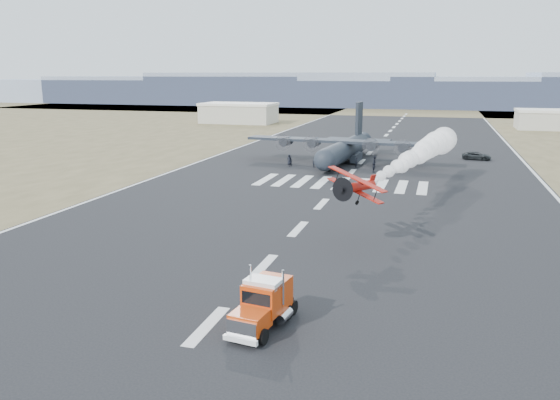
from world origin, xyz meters
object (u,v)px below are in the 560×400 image
at_px(crew_d, 331,162).
at_px(transport_aircraft, 346,148).
at_px(hangar_right, 552,119).
at_px(support_vehicle, 477,156).
at_px(crew_f, 374,167).
at_px(crew_a, 356,162).
at_px(crew_e, 289,160).
at_px(semi_truck, 264,303).
at_px(crew_b, 290,162).
at_px(hangar_left, 239,113).
at_px(aerobatic_biplane, 357,186).
at_px(crew_g, 327,165).
at_px(crew_c, 375,161).
at_px(crew_h, 314,163).

bearing_deg(crew_d, transport_aircraft, 173.17).
relative_size(hangar_right, support_vehicle, 3.83).
height_order(transport_aircraft, crew_f, transport_aircraft).
bearing_deg(crew_a, crew_e, -80.63).
relative_size(semi_truck, crew_b, 4.32).
distance_m(hangar_left, support_vehicle, 97.29).
distance_m(semi_truck, crew_d, 64.68).
relative_size(semi_truck, crew_a, 4.15).
height_order(aerobatic_biplane, crew_g, aerobatic_biplane).
height_order(hangar_left, crew_b, hangar_left).
bearing_deg(crew_b, crew_f, 136.84).
bearing_deg(transport_aircraft, crew_d, -103.12).
bearing_deg(crew_d, crew_c, 115.13).
bearing_deg(crew_a, crew_c, 130.78).
height_order(support_vehicle, crew_e, crew_e).
distance_m(support_vehicle, crew_g, 32.29).
bearing_deg(crew_h, crew_b, 78.02).
bearing_deg(crew_h, crew_a, -96.00).
relative_size(hangar_right, crew_b, 11.93).
distance_m(hangar_left, crew_b, 91.68).
bearing_deg(hangar_right, hangar_left, -177.08).
relative_size(hangar_right, crew_e, 10.81).
bearing_deg(support_vehicle, crew_a, 134.29).
distance_m(semi_truck, transport_aircraft, 69.72).
relative_size(transport_aircraft, support_vehicle, 6.94).
xyz_separation_m(crew_c, crew_h, (-10.20, -3.79, -0.12)).
height_order(crew_b, crew_f, crew_b).
distance_m(crew_b, crew_d, 7.45).
distance_m(aerobatic_biplane, crew_d, 46.33).
height_order(semi_truck, crew_c, semi_truck).
xyz_separation_m(semi_truck, crew_f, (0.01, 59.95, -0.75)).
bearing_deg(transport_aircraft, crew_h, -116.62).
distance_m(transport_aircraft, crew_d, 5.85).
xyz_separation_m(crew_c, crew_d, (-7.52, -1.89, -0.13)).
height_order(support_vehicle, crew_b, crew_b).
bearing_deg(aerobatic_biplane, hangar_right, 84.82).
relative_size(crew_f, crew_h, 1.05).
relative_size(hangar_right, crew_g, 11.13).
bearing_deg(hangar_left, transport_aircraft, -56.55).
bearing_deg(crew_f, hangar_left, 32.47).
height_order(transport_aircraft, crew_c, transport_aircraft).
distance_m(hangar_right, crew_d, 98.65).
bearing_deg(support_vehicle, hangar_left, 56.31).
bearing_deg(crew_g, crew_f, 6.29).
xyz_separation_m(semi_truck, crew_h, (-10.76, 62.26, -0.79)).
height_order(aerobatic_biplane, transport_aircraft, transport_aircraft).
relative_size(semi_truck, support_vehicle, 1.39).
relative_size(transport_aircraft, crew_a, 20.74).
distance_m(hangar_right, crew_f, 98.55).
bearing_deg(crew_a, hangar_right, 158.32).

